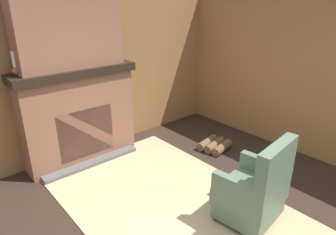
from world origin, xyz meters
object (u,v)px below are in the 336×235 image
object	(u,v)px
firewood_stack	(214,145)
oil_lamp_vase	(16,67)
armchair	(254,192)
decorative_plate_on_mantel	(62,57)
storage_case	(108,57)

from	to	relation	value
firewood_stack	oil_lamp_vase	distance (m)	3.04
armchair	decorative_plate_on_mantel	xyz separation A→B (m)	(-2.53, -0.88, 1.17)
firewood_stack	storage_case	bearing A→B (deg)	-134.99
oil_lamp_vase	decorative_plate_on_mantel	world-z (taller)	decorative_plate_on_mantel
firewood_stack	oil_lamp_vase	xyz separation A→B (m)	(-1.15, -2.42, 1.42)
firewood_stack	storage_case	xyz separation A→B (m)	(-1.15, -1.15, 1.39)
armchair	oil_lamp_vase	distance (m)	3.12
storage_case	armchair	bearing A→B (deg)	4.29
storage_case	firewood_stack	bearing A→B (deg)	45.01
armchair	oil_lamp_vase	world-z (taller)	oil_lamp_vase
firewood_stack	storage_case	size ratio (longest dim) A/B	1.91
storage_case	decorative_plate_on_mantel	world-z (taller)	decorative_plate_on_mantel
oil_lamp_vase	decorative_plate_on_mantel	bearing A→B (deg)	91.95
armchair	decorative_plate_on_mantel	world-z (taller)	decorative_plate_on_mantel
oil_lamp_vase	storage_case	distance (m)	1.27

